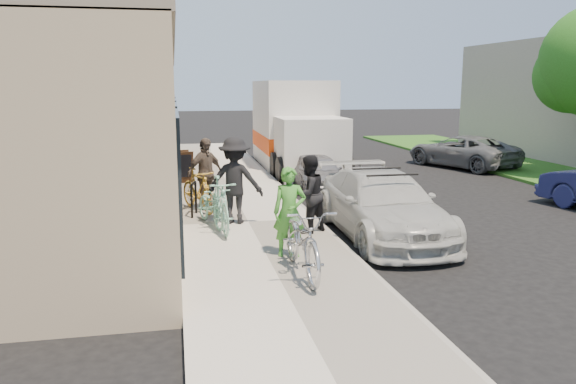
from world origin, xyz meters
TOP-DOWN VIEW (x-y plane):
  - ground at (0.00, 0.00)m, footprint 120.00×120.00m
  - sidewalk at (-2.00, 3.00)m, footprint 3.00×34.00m
  - curb at (-0.45, 3.00)m, footprint 0.12×34.00m
  - storefront at (-5.24, 7.99)m, footprint 3.60×20.00m
  - bike_rack at (-3.15, 3.84)m, footprint 0.16×0.54m
  - sandwich_board at (-3.35, 8.33)m, footprint 0.72×0.73m
  - sedan_white at (0.65, 1.78)m, footprint 1.94×4.67m
  - sedan_silver at (0.64, 7.14)m, footprint 1.39×3.24m
  - moving_truck at (0.91, 11.58)m, footprint 2.59×6.68m
  - far_car_gray at (7.24, 10.67)m, footprint 3.46×4.85m
  - tandem_bike at (-1.59, -0.62)m, footprint 0.77×2.16m
  - woman_rider at (-1.60, 0.38)m, footprint 0.63×0.47m
  - man_standing at (-0.90, 1.89)m, footprint 0.97×0.91m
  - cruiser_bike_a at (-2.66, 2.33)m, footprint 0.68×1.89m
  - cruiser_bike_b at (-2.81, 2.85)m, footprint 0.94×1.69m
  - cruiser_bike_c at (-3.03, 4.30)m, footprint 1.11×1.76m
  - bystander_a at (-2.28, 2.96)m, footprint 1.37×1.03m
  - bystander_b at (-2.84, 4.53)m, footprint 1.08×0.90m

SIDE VIEW (x-z plane):
  - ground at x=0.00m, z-range 0.00..0.00m
  - curb at x=-0.45m, z-range 0.00..0.13m
  - sidewalk at x=-2.00m, z-range 0.00..0.15m
  - sedan_silver at x=0.64m, z-range 0.00..1.09m
  - cruiser_bike_b at x=-2.81m, z-range 0.15..0.99m
  - far_car_gray at x=7.24m, z-range 0.00..1.23m
  - bike_rack at x=-3.15m, z-range 0.23..1.00m
  - sandwich_board at x=-3.35m, z-range 0.16..1.14m
  - cruiser_bike_c at x=-3.03m, z-range 0.15..1.17m
  - sedan_white at x=0.65m, z-range -0.02..1.37m
  - cruiser_bike_a at x=-2.66m, z-range 0.15..1.26m
  - tandem_bike at x=-1.59m, z-range 0.15..1.28m
  - woman_rider at x=-1.60m, z-range 0.15..1.73m
  - man_standing at x=-0.90m, z-range 0.15..1.74m
  - bystander_b at x=-2.84m, z-range 0.15..1.88m
  - bystander_a at x=-2.28m, z-range 0.15..2.03m
  - moving_truck at x=0.91m, z-range -0.18..3.08m
  - storefront at x=-5.24m, z-range 0.01..4.24m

